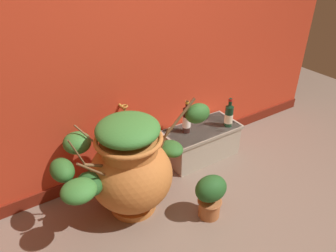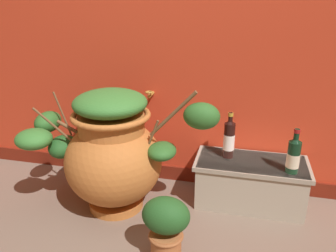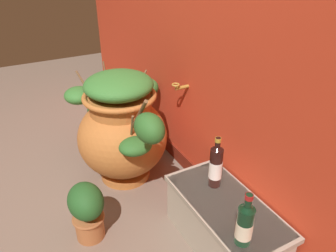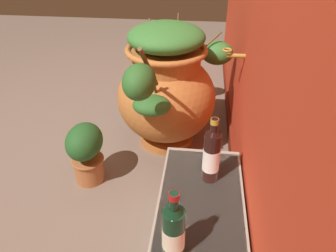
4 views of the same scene
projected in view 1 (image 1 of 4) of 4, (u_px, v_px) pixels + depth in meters
ground_plane at (218, 241)px, 2.32m from camera, size 7.00×7.00×0.00m
back_wall at (132, 27)px, 2.51m from camera, size 4.40×0.33×2.60m
terracotta_urn at (129, 166)px, 2.40m from camera, size 1.25×0.75×0.87m
stone_ledge at (201, 141)px, 3.13m from camera, size 0.75×0.37×0.32m
wine_bottle_left at (187, 119)px, 2.93m from camera, size 0.08×0.08×0.32m
wine_bottle_middle at (229, 115)px, 3.04m from camera, size 0.08×0.08×0.29m
potted_shrub at (210, 195)px, 2.43m from camera, size 0.26×0.20×0.38m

